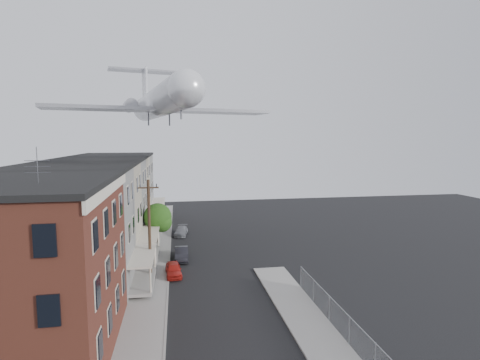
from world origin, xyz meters
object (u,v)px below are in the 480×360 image
at_px(car_mid, 181,254).
at_px(street_tree, 159,219).
at_px(airplane, 159,102).
at_px(car_far, 181,231).
at_px(car_near, 173,269).
at_px(utility_pole, 149,229).

bearing_deg(car_mid, street_tree, 117.27).
distance_m(street_tree, airplane, 13.09).
bearing_deg(airplane, car_far, 72.90).
xyz_separation_m(car_near, car_mid, (0.78, 4.50, 0.05)).
distance_m(utility_pole, car_far, 16.06).
height_order(car_near, car_mid, car_mid).
xyz_separation_m(car_mid, car_far, (0.10, 10.08, -0.09)).
bearing_deg(car_far, car_near, -85.81).
xyz_separation_m(street_tree, car_mid, (2.46, -4.75, -2.81)).
relative_size(car_far, airplane, 0.14).
bearing_deg(street_tree, car_near, -79.75).
height_order(car_far, airplane, airplane).
bearing_deg(car_far, street_tree, -107.98).
distance_m(utility_pole, airplane, 14.44).
height_order(car_near, airplane, airplane).
xyz_separation_m(car_near, airplane, (-1.24, 7.68, 15.84)).
relative_size(street_tree, airplane, 0.20).
distance_m(car_near, car_mid, 4.57).
bearing_deg(utility_pole, car_mid, 61.71).
relative_size(car_mid, airplane, 0.15).
bearing_deg(airplane, street_tree, 105.42).
bearing_deg(car_far, utility_pole, -93.04).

